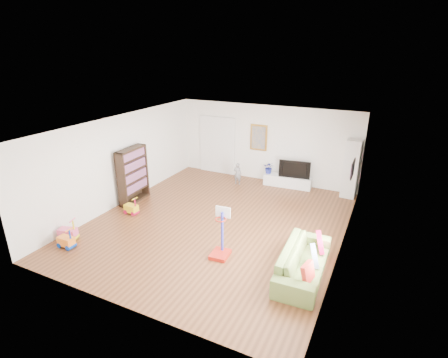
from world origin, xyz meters
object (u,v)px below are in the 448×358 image
at_px(basketball_hoop, 220,234).
at_px(sofa, 304,262).
at_px(bookshelf, 133,175).
at_px(media_console, 287,181).

bearing_deg(basketball_hoop, sofa, -0.31).
bearing_deg(basketball_hoop, bookshelf, 151.89).
distance_m(media_console, sofa, 5.05).
bearing_deg(bookshelf, sofa, -17.49).
distance_m(sofa, basketball_hoop, 1.91).
xyz_separation_m(media_console, bookshelf, (-3.96, -3.28, 0.67)).
bearing_deg(media_console, bookshelf, -143.59).
relative_size(media_console, bookshelf, 0.95).
relative_size(sofa, basketball_hoop, 1.81).
bearing_deg(basketball_hoop, media_console, 83.11).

